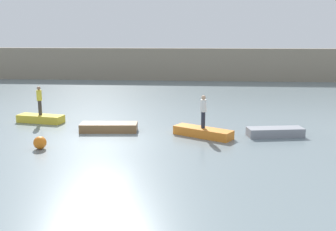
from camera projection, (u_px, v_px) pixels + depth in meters
ground_plane at (107, 140)px, 20.72m from camera, size 120.00×120.00×0.00m
embankment_wall at (159, 64)px, 46.77m from camera, size 80.00×1.20×3.76m
rowboat_yellow at (41, 119)px, 24.74m from camera, size 3.03×1.44×0.48m
rowboat_brown at (109, 127)px, 22.46m from camera, size 3.28×1.40×0.49m
rowboat_orange at (203, 132)px, 21.34m from camera, size 3.31×2.47×0.47m
rowboat_grey at (275, 132)px, 21.41m from camera, size 3.12×1.46×0.47m
person_white_shirt at (203, 110)px, 21.08m from camera, size 0.32×0.32×1.79m
person_yellow_shirt at (39, 99)px, 24.49m from camera, size 0.32×0.32×1.80m
mooring_buoy at (40, 143)px, 19.04m from camera, size 0.63×0.63×0.63m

